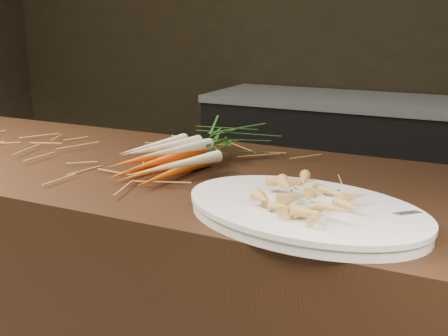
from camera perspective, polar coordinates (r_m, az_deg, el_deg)
The scene contains 7 objects.
main_counter at distance 1.68m, azimuth -10.46°, elevation -14.26°, with size 2.40×0.70×0.90m, color black.
back_counter at distance 3.21m, azimuth 14.60°, elevation -0.59°, with size 1.82×0.62×0.84m.
straw_bedding at distance 1.51m, azimuth -11.29°, elevation 1.08°, with size 1.40×0.60×0.02m, color #AC802E, non-canonical shape.
root_veg_bunch at distance 1.43m, azimuth -2.59°, elevation 2.08°, with size 0.24×0.52×0.09m.
serving_platter at distance 1.07m, azimuth 8.11°, elevation -4.59°, with size 0.48×0.32×0.03m, color white, non-canonical shape.
roasted_veg_heap at distance 1.05m, azimuth 8.19°, elevation -2.58°, with size 0.23×0.17×0.05m, color #A87C3F, non-canonical shape.
serving_fork at distance 0.97m, azimuth 16.22°, elevation -6.06°, with size 0.02×0.18×0.00m, color silver.
Camera 1 is at (0.90, -0.85, 1.27)m, focal length 45.00 mm.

